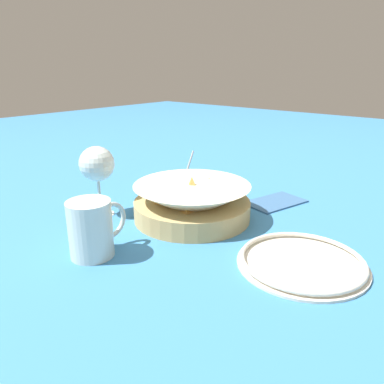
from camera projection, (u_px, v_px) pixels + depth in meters
name	position (u px, v px, depth m)	size (l,w,h in m)	color
ground_plane	(191.00, 212.00, 0.88)	(4.00, 4.00, 0.00)	teal
food_basket	(192.00, 203.00, 0.84)	(0.26, 0.26, 0.10)	tan
sauce_cup	(185.00, 183.00, 1.04)	(0.07, 0.06, 0.10)	#B7B7BC
wine_glass	(97.00, 166.00, 0.83)	(0.08, 0.08, 0.16)	silver
beer_mug	(93.00, 231.00, 0.67)	(0.12, 0.08, 0.10)	silver
side_plate	(302.00, 261.00, 0.65)	(0.22, 0.22, 0.01)	silver
napkin	(275.00, 201.00, 0.94)	(0.17, 0.13, 0.01)	#38608E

